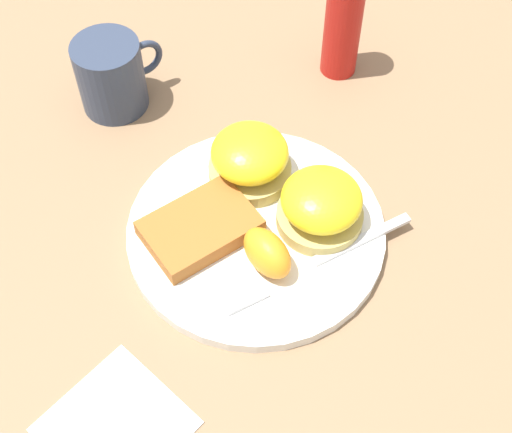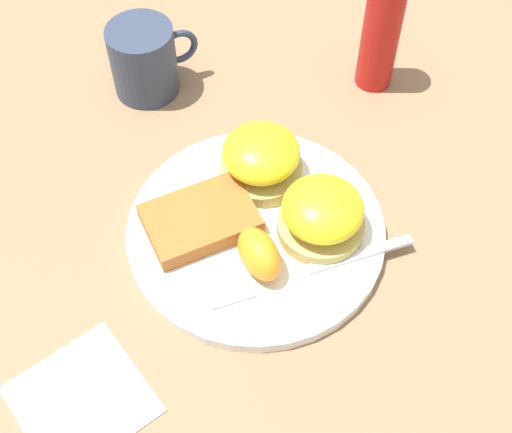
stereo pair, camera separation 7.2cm
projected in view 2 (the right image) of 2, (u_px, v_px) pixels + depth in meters
ground_plane at (256, 235)px, 0.74m from camera, size 1.10×1.10×0.00m
plate at (256, 232)px, 0.74m from camera, size 0.27×0.27×0.01m
sandwich_benedict_left at (322, 214)px, 0.71m from camera, size 0.09×0.09×0.06m
sandwich_benedict_right at (261, 158)px, 0.75m from camera, size 0.09×0.09×0.06m
hashbrown_patty at (200, 219)px, 0.73m from camera, size 0.11×0.08×0.02m
orange_wedge at (259, 254)px, 0.69m from camera, size 0.04×0.06×0.04m
fork at (298, 273)px, 0.70m from camera, size 0.22×0.04×0.00m
cup at (145, 60)px, 0.83m from camera, size 0.11×0.08×0.09m
napkin at (82, 399)px, 0.64m from camera, size 0.13×0.13×0.00m
condiment_bottle at (381, 32)px, 0.82m from camera, size 0.04×0.04×0.15m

